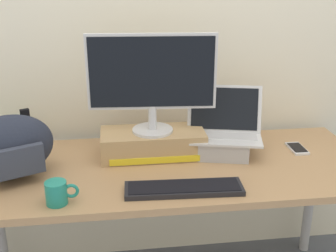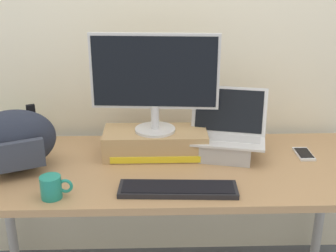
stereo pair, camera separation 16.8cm
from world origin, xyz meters
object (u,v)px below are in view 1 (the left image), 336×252
(external_keyboard, at_px, (184,188))
(plush_toy, at_px, (4,138))
(desktop_monitor, at_px, (152,79))
(toner_box_yellow, at_px, (153,143))
(coffee_mug, at_px, (57,193))
(messenger_backpack, at_px, (9,147))
(cell_phone, at_px, (297,148))
(open_laptop, at_px, (223,140))

(external_keyboard, relative_size, plush_toy, 4.62)
(desktop_monitor, height_order, plush_toy, desktop_monitor)
(toner_box_yellow, bearing_deg, coffee_mug, -135.29)
(messenger_backpack, bearing_deg, external_keyboard, -40.90)
(coffee_mug, height_order, cell_phone, coffee_mug)
(desktop_monitor, xyz_separation_m, plush_toy, (-0.68, 0.17, -0.30))
(desktop_monitor, height_order, messenger_backpack, desktop_monitor)
(messenger_backpack, distance_m, plush_toy, 0.33)
(messenger_backpack, bearing_deg, desktop_monitor, -10.53)
(toner_box_yellow, relative_size, cell_phone, 3.38)
(external_keyboard, bearing_deg, desktop_monitor, 106.56)
(external_keyboard, height_order, messenger_backpack, messenger_backpack)
(toner_box_yellow, relative_size, open_laptop, 1.23)
(external_keyboard, xyz_separation_m, plush_toy, (-0.76, 0.51, 0.04))
(open_laptop, distance_m, external_keyboard, 0.40)
(desktop_monitor, distance_m, external_keyboard, 0.49)
(open_laptop, distance_m, coffee_mug, 0.78)
(toner_box_yellow, height_order, external_keyboard, toner_box_yellow)
(coffee_mug, bearing_deg, toner_box_yellow, 44.71)
(toner_box_yellow, height_order, coffee_mug, toner_box_yellow)
(toner_box_yellow, relative_size, plush_toy, 4.66)
(open_laptop, bearing_deg, plush_toy, -177.42)
(open_laptop, xyz_separation_m, plush_toy, (-1.00, 0.19, -0.02))
(messenger_backpack, height_order, cell_phone, messenger_backpack)
(plush_toy, bearing_deg, messenger_backpack, -72.68)
(messenger_backpack, bearing_deg, coffee_mug, -73.16)
(plush_toy, bearing_deg, coffee_mug, -61.17)
(cell_phone, bearing_deg, open_laptop, 179.33)
(external_keyboard, relative_size, messenger_backpack, 1.15)
(desktop_monitor, distance_m, coffee_mug, 0.62)
(coffee_mug, bearing_deg, open_laptop, 26.88)
(coffee_mug, xyz_separation_m, plush_toy, (-0.30, 0.54, 0.01))
(desktop_monitor, height_order, open_laptop, desktop_monitor)
(open_laptop, relative_size, external_keyboard, 0.82)
(open_laptop, distance_m, messenger_backpack, 0.91)
(messenger_backpack, bearing_deg, open_laptop, -16.37)
(coffee_mug, xyz_separation_m, cell_phone, (1.05, 0.35, -0.04))
(open_laptop, bearing_deg, desktop_monitor, -170.55)
(cell_phone, height_order, plush_toy, plush_toy)
(open_laptop, bearing_deg, coffee_mug, -139.81)
(desktop_monitor, xyz_separation_m, external_keyboard, (0.08, -0.34, -0.34))
(messenger_backpack, bearing_deg, plush_toy, 83.76)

